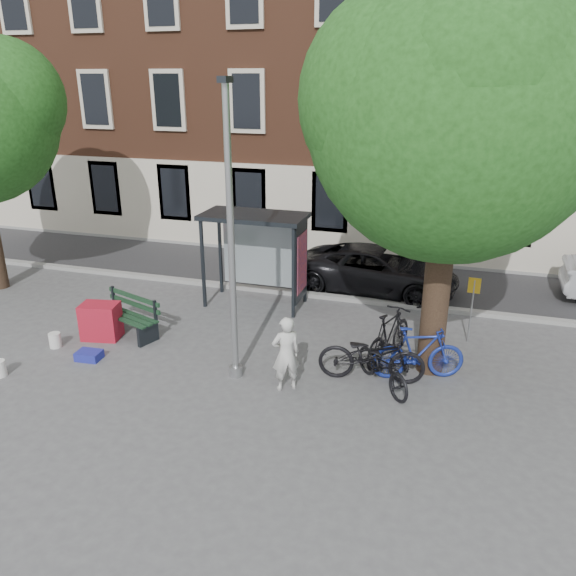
# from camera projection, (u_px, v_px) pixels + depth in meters

# --- Properties ---
(ground) EXTENTS (90.00, 90.00, 0.00)m
(ground) POSITION_uv_depth(u_px,v_px,m) (236.00, 376.00, 12.21)
(ground) COLOR #4C4C4F
(ground) RESTS_ON ground
(road) EXTENTS (40.00, 4.00, 0.01)m
(road) POSITION_uv_depth(u_px,v_px,m) (315.00, 274.00, 18.47)
(road) COLOR #28282B
(road) RESTS_ON ground
(curb_near) EXTENTS (40.00, 0.25, 0.12)m
(curb_near) POSITION_uv_depth(u_px,v_px,m) (299.00, 293.00, 16.66)
(curb_near) COLOR gray
(curb_near) RESTS_ON ground
(curb_far) EXTENTS (40.00, 0.25, 0.12)m
(curb_far) POSITION_uv_depth(u_px,v_px,m) (329.00, 255.00, 20.24)
(curb_far) COLOR gray
(curb_far) RESTS_ON ground
(building_row) EXTENTS (30.00, 8.00, 14.00)m
(building_row) POSITION_uv_depth(u_px,v_px,m) (357.00, 51.00, 21.37)
(building_row) COLOR brown
(building_row) RESTS_ON ground
(lamppost) EXTENTS (0.28, 0.35, 6.11)m
(lamppost) POSITION_uv_depth(u_px,v_px,m) (232.00, 253.00, 11.22)
(lamppost) COLOR #9EA0A3
(lamppost) RESTS_ON ground
(tree_right) EXTENTS (5.76, 5.60, 8.20)m
(tree_right) POSITION_uv_depth(u_px,v_px,m) (456.00, 104.00, 10.37)
(tree_right) COLOR black
(tree_right) RESTS_ON ground
(bus_shelter) EXTENTS (2.85, 1.45, 2.62)m
(bus_shelter) POSITION_uv_depth(u_px,v_px,m) (269.00, 239.00, 15.37)
(bus_shelter) COLOR #1E2328
(bus_shelter) RESTS_ON ground
(painter) EXTENTS (0.71, 0.64, 1.62)m
(painter) POSITION_uv_depth(u_px,v_px,m) (286.00, 354.00, 11.42)
(painter) COLOR silver
(painter) RESTS_ON ground
(bench) EXTENTS (1.99, 1.21, 0.98)m
(bench) POSITION_uv_depth(u_px,v_px,m) (128.00, 317.00, 14.04)
(bench) COLOR #1E2328
(bench) RESTS_ON ground
(bike_a) EXTENTS (2.32, 1.04, 1.18)m
(bike_a) POSITION_uv_depth(u_px,v_px,m) (371.00, 356.00, 11.82)
(bike_a) COLOR black
(bike_a) RESTS_ON ground
(bike_b) EXTENTS (2.07, 1.19, 1.20)m
(bike_b) POSITION_uv_depth(u_px,v_px,m) (418.00, 353.00, 11.91)
(bike_b) COLOR navy
(bike_b) RESTS_ON ground
(bike_c) EXTENTS (1.70, 1.85, 0.98)m
(bike_c) POSITION_uv_depth(u_px,v_px,m) (383.00, 366.00, 11.60)
(bike_c) COLOR black
(bike_c) RESTS_ON ground
(bike_d) EXTENTS (1.22, 2.09, 1.21)m
(bike_d) POSITION_uv_depth(u_px,v_px,m) (389.00, 335.00, 12.70)
(bike_d) COLOR black
(bike_d) RESTS_ON ground
(car_dark) EXTENTS (4.97, 2.60, 1.34)m
(car_dark) POSITION_uv_depth(u_px,v_px,m) (377.00, 269.00, 16.84)
(car_dark) COLOR black
(car_dark) RESTS_ON ground
(red_stand) EXTENTS (1.00, 0.76, 0.90)m
(red_stand) POSITION_uv_depth(u_px,v_px,m) (101.00, 321.00, 13.82)
(red_stand) COLOR #AA1629
(red_stand) RESTS_ON ground
(blue_crate) EXTENTS (0.58, 0.44, 0.20)m
(blue_crate) POSITION_uv_depth(u_px,v_px,m) (89.00, 355.00, 12.88)
(blue_crate) COLOR navy
(blue_crate) RESTS_ON ground
(bucket_b) EXTENTS (0.31, 0.31, 0.36)m
(bucket_b) POSITION_uv_depth(u_px,v_px,m) (85.00, 314.00, 14.94)
(bucket_b) COLOR white
(bucket_b) RESTS_ON ground
(bucket_c) EXTENTS (0.37, 0.37, 0.36)m
(bucket_c) POSITION_uv_depth(u_px,v_px,m) (55.00, 340.00, 13.44)
(bucket_c) COLOR silver
(bucket_c) RESTS_ON ground
(notice_sign) EXTENTS (0.29, 0.04, 1.66)m
(notice_sign) POSITION_uv_depth(u_px,v_px,m) (473.00, 298.00, 13.35)
(notice_sign) COLOR #9EA0A3
(notice_sign) RESTS_ON ground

